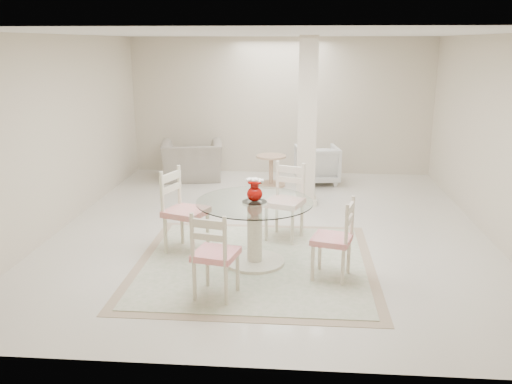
# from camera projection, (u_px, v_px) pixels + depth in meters

# --- Properties ---
(ground) EXTENTS (7.00, 7.00, 0.00)m
(ground) POSITION_uv_depth(u_px,v_px,m) (271.00, 228.00, 7.83)
(ground) COLOR silver
(ground) RESTS_ON ground
(room_shell) EXTENTS (6.02, 7.02, 2.71)m
(room_shell) POSITION_uv_depth(u_px,v_px,m) (272.00, 98.00, 7.33)
(room_shell) COLOR beige
(room_shell) RESTS_ON ground
(column) EXTENTS (0.30, 0.30, 2.70)m
(column) POSITION_uv_depth(u_px,v_px,m) (307.00, 122.00, 8.68)
(column) COLOR beige
(column) RESTS_ON ground
(area_rug) EXTENTS (2.87, 2.87, 0.02)m
(area_rug) POSITION_uv_depth(u_px,v_px,m) (255.00, 263.00, 6.55)
(area_rug) COLOR tan
(area_rug) RESTS_ON ground
(dining_table) EXTENTS (1.37, 1.37, 0.79)m
(dining_table) POSITION_uv_depth(u_px,v_px,m) (255.00, 233.00, 6.44)
(dining_table) COLOR beige
(dining_table) RESTS_ON ground
(red_vase) EXTENTS (0.21, 0.18, 0.28)m
(red_vase) POSITION_uv_depth(u_px,v_px,m) (255.00, 190.00, 6.31)
(red_vase) COLOR #9C0904
(red_vase) RESTS_ON dining_table
(dining_chair_east) EXTENTS (0.51, 0.51, 1.04)m
(dining_chair_east) POSITION_uv_depth(u_px,v_px,m) (338.00, 233.00, 6.00)
(dining_chair_east) COLOR beige
(dining_chair_east) RESTS_ON ground
(dining_chair_north) EXTENTS (0.58, 0.58, 1.14)m
(dining_chair_north) POSITION_uv_depth(u_px,v_px,m) (287.00, 196.00, 7.29)
(dining_chair_north) COLOR beige
(dining_chair_north) RESTS_ON ground
(dining_chair_west) EXTENTS (0.61, 0.61, 1.18)m
(dining_chair_west) POSITION_uv_depth(u_px,v_px,m) (181.00, 205.00, 6.80)
(dining_chair_west) COLOR beige
(dining_chair_west) RESTS_ON ground
(dining_chair_south) EXTENTS (0.51, 0.51, 1.06)m
(dining_chair_south) POSITION_uv_depth(u_px,v_px,m) (213.00, 249.00, 5.51)
(dining_chair_south) COLOR beige
(dining_chair_south) RESTS_ON ground
(recliner_taupe) EXTENTS (1.30, 1.18, 0.74)m
(recliner_taupe) POSITION_uv_depth(u_px,v_px,m) (192.00, 161.00, 10.51)
(recliner_taupe) COLOR gray
(recliner_taupe) RESTS_ON ground
(armchair_white) EXTENTS (0.88, 0.90, 0.72)m
(armchair_white) POSITION_uv_depth(u_px,v_px,m) (317.00, 164.00, 10.25)
(armchair_white) COLOR white
(armchair_white) RESTS_ON ground
(side_table) EXTENTS (0.55, 0.55, 0.58)m
(side_table) POSITION_uv_depth(u_px,v_px,m) (271.00, 172.00, 10.07)
(side_table) COLOR tan
(side_table) RESTS_ON ground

